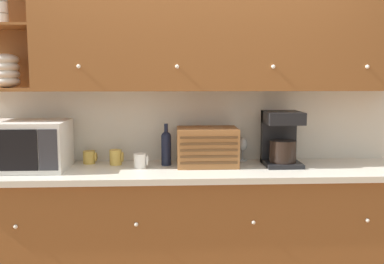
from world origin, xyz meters
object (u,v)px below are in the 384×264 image
Objects in this scene: wine_bottle at (166,147)px; mug at (116,157)px; microwave at (27,145)px; mug_patterned_third at (141,161)px; wine_glass at (243,145)px; coffee_maker at (281,138)px; bread_box at (207,147)px; mug_blue_second at (90,157)px.

mug is at bearing 174.91° from wine_bottle.
microwave is 0.76m from mug_patterned_third.
coffee_maker reaches higher than wine_glass.
coffee_maker is (0.99, 0.05, 0.14)m from mug_patterned_third.
mug_patterned_third is 0.58× the size of wine_glass.
coffee_maker reaches higher than microwave.
microwave is 1.22m from bread_box.
mug_patterned_third is 0.26× the size of coffee_maker.
mug_patterned_third is 0.34× the size of wine_bottle.
coffee_maker is (1.74, 0.06, 0.03)m from microwave.
coffee_maker reaches higher than wine_bottle.
bread_box is at bearing -5.79° from mug.
coffee_maker is (0.53, 0.00, 0.06)m from bread_box.
bread_box is 2.42× the size of wine_glass.
coffee_maker is at bearing -4.90° from mug_blue_second.
mug is (0.58, 0.12, -0.11)m from microwave.
microwave reaches higher than mug_blue_second.
wine_bottle is 0.70× the size of bread_box.
wine_bottle is 0.58m from wine_glass.
microwave is at bearing -177.35° from bread_box.
mug_patterned_third is at bearing -33.21° from mug.
microwave is 5.49× the size of mug_blue_second.
wine_glass is (1.12, 0.05, 0.07)m from mug_blue_second.
mug_patterned_third is at bearing 0.28° from microwave.
microwave reaches higher than wine_glass.
mug reaches higher than mug_blue_second.
microwave reaches higher than mug_patterned_third.
mug_blue_second is 0.20m from mug.
wine_glass reaches higher than mug_patterned_third.
microwave is 0.60m from mug.
coffee_maker is at bearing -34.34° from wine_glass.
mug is at bearing -173.62° from wine_glass.
wine_bottle is (0.93, 0.09, -0.03)m from microwave.
wine_bottle reaches higher than mug_blue_second.
mug_blue_second is 0.41m from mug_patterned_third.
bread_box is at bearing -6.66° from wine_bottle.
bread_box is (0.64, -0.07, 0.08)m from mug.
bread_box is 0.53m from coffee_maker.
wine_glass is (0.28, 0.17, -0.02)m from bread_box.
mug_patterned_third is at bearing -153.89° from wine_bottle.
wine_glass is at bearing 13.37° from wine_bottle.
wine_glass is at bearing 2.55° from mug_blue_second.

